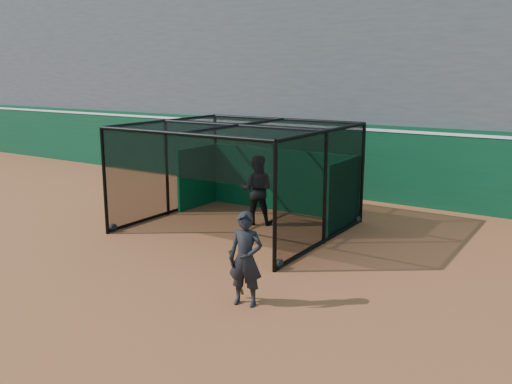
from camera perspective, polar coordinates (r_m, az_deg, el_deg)
The scene contains 6 objects.
ground at distance 12.03m, azimuth -8.40°, elevation -7.81°, with size 120.00×120.00×0.00m, color brown.
outfield_wall at distance 18.74m, azimuth 8.91°, elevation 3.51°, with size 50.00×0.50×2.50m.
grandstand at distance 22.02m, azimuth 13.35°, elevation 12.96°, with size 50.00×7.85×8.95m.
batting_cage at distance 14.54m, azimuth -1.82°, elevation 1.53°, with size 5.22×4.81×2.79m.
batter at distance 15.01m, azimuth 0.08°, elevation 0.23°, with size 0.94×0.73×1.94m, color black.
on_deck_player at distance 9.78m, azimuth -1.11°, elevation -7.08°, with size 0.72×0.57×1.74m.
Camera 1 is at (7.55, -8.41, 4.12)m, focal length 38.00 mm.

